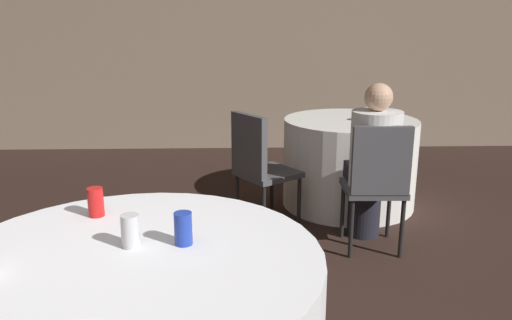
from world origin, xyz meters
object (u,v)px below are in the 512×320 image
at_px(chair_far_south, 377,178).
at_px(soda_can_silver, 130,231).
at_px(soda_can_red, 96,202).
at_px(person_white_shirt, 372,164).
at_px(soda_can_blue, 183,229).
at_px(table_far, 349,162).
at_px(chair_far_southwest, 258,162).

relative_size(chair_far_south, soda_can_silver, 7.46).
distance_m(soda_can_red, soda_can_silver, 0.37).
bearing_deg(person_white_shirt, soda_can_red, -137.06).
relative_size(person_white_shirt, soda_can_silver, 9.53).
bearing_deg(soda_can_blue, table_far, 64.82).
xyz_separation_m(soda_can_red, soda_can_silver, (0.21, -0.31, 0.00)).
xyz_separation_m(chair_far_southwest, soda_can_silver, (-0.53, -1.90, 0.27)).
bearing_deg(chair_far_south, soda_can_silver, -129.79).
bearing_deg(person_white_shirt, soda_can_silver, -126.97).
height_order(table_far, chair_far_south, chair_far_south).
xyz_separation_m(chair_far_south, chair_far_southwest, (-0.78, 0.42, 0.00)).
bearing_deg(soda_can_silver, chair_far_southwest, 74.46).
distance_m(chair_far_south, chair_far_southwest, 0.89).
xyz_separation_m(chair_far_south, soda_can_silver, (-1.31, -1.48, 0.27)).
relative_size(chair_far_south, soda_can_blue, 7.46).
height_order(chair_far_southwest, soda_can_red, chair_far_southwest).
distance_m(table_far, soda_can_blue, 2.74).
relative_size(soda_can_blue, soda_can_red, 1.00).
relative_size(chair_far_south, chair_far_southwest, 1.00).
height_order(person_white_shirt, soda_can_silver, person_white_shirt).
bearing_deg(person_white_shirt, chair_far_southwest, 163.20).
distance_m(table_far, chair_far_south, 0.99).
height_order(chair_far_south, chair_far_southwest, same).
distance_m(person_white_shirt, soda_can_blue, 1.99).
height_order(chair_far_south, soda_can_silver, chair_far_south).
xyz_separation_m(chair_far_south, person_white_shirt, (0.00, 0.16, 0.05)).
xyz_separation_m(chair_far_southwest, soda_can_blue, (-0.34, -1.89, 0.27)).
bearing_deg(chair_far_southwest, soda_can_blue, -44.85).
xyz_separation_m(table_far, soda_can_silver, (-1.34, -2.46, 0.44)).
relative_size(table_far, soda_can_red, 9.29).
bearing_deg(chair_far_south, soda_can_blue, -125.74).
height_order(soda_can_blue, soda_can_silver, same).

